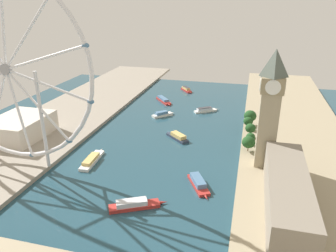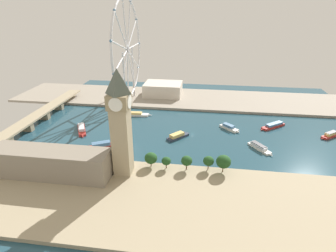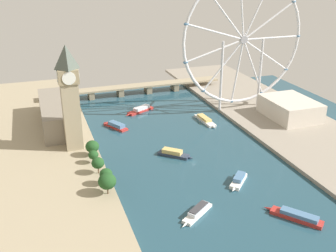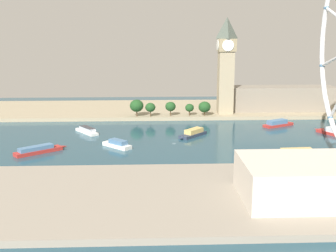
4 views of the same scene
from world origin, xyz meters
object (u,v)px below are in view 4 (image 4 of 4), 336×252
Objects in this scene: tour_boat_0 at (193,133)px; tour_boat_4 at (87,130)px; parliament_block at (282,98)px; tour_boat_6 at (38,150)px; tour_boat_1 at (294,153)px; clock_tower at (226,64)px; tour_boat_3 at (117,144)px; riverside_hall at (301,180)px; tour_boat_2 at (335,133)px; tour_boat_5 at (278,123)px.

tour_boat_0 reaches higher than tour_boat_4.
tour_boat_6 is at bearing -57.06° from parliament_block.
tour_boat_1 is (135.71, -30.98, -12.07)m from parliament_block.
clock_tower is 134.01m from tour_boat_1.
tour_boat_3 is (99.98, -88.02, -43.72)m from clock_tower.
tour_boat_4 reaches higher than tour_boat_1.
parliament_block reaches higher than tour_boat_3.
tour_boat_0 is 0.93× the size of tour_boat_4.
tour_boat_4 is at bearing -67.27° from parliament_block.
tour_boat_1 is (52.82, 57.68, -0.37)m from tour_boat_0.
tour_boat_0 is at bearing -25.93° from clock_tower.
tour_boat_6 is at bearing -26.23° from tour_boat_0.
riverside_hall is at bearing 175.35° from tour_boat_3.
parliament_block is 181.37m from tour_boat_4.
clock_tower is 134.78m from tour_boat_4.
tour_boat_4 is (-15.12, -182.32, -0.10)m from tour_boat_2.
clock_tower is 3.81× the size of tour_boat_3.
tour_boat_5 reaches higher than tour_boat_6.
tour_boat_3 is 48.29m from tour_boat_4.
clock_tower is at bearing -86.95° from tour_boat_3.
tour_boat_1 is (124.50, 22.82, -44.02)m from clock_tower.
riverside_hall reaches higher than tour_boat_5.
tour_boat_5 is at bearing -102.46° from tour_boat_1.
tour_boat_6 is at bearing -50.61° from clock_tower.
tour_boat_3 is at bearing -19.87° from tour_boat_0.
tour_boat_3 reaches higher than tour_boat_2.
tour_boat_3 is at bearing -51.90° from parliament_block.
clock_tower is 0.90× the size of parliament_block.
clock_tower is 181.92m from tour_boat_6.
tour_boat_3 is (26.14, -157.22, -0.01)m from tour_boat_2.
tour_boat_2 is (-50.66, 46.38, 0.31)m from tour_boat_1.
tour_boat_2 is at bearing -126.15° from tour_boat_3.
parliament_block is 3.73× the size of tour_boat_0.
tour_boat_1 is 1.42× the size of tour_boat_4.
riverside_hall reaches higher than tour_boat_4.
parliament_block is at bearing -5.13° from tour_boat_6.
riverside_hall is 164.63m from tour_boat_6.
riverside_hall is 81.56m from tour_boat_1.
parliament_block is 4.24× the size of tour_boat_3.
clock_tower reaches higher than tour_boat_0.
parliament_block is 121.93m from tour_boat_0.
tour_boat_4 is at bearing -57.30° from tour_boat_0.
tour_boat_2 is (85.05, 15.40, -11.77)m from parliament_block.
parliament_block is 3.47× the size of tour_boat_4.
riverside_hall is 183.63m from tour_boat_4.
tour_boat_4 is at bearing -29.28° from tour_boat_1.
tour_boat_6 is (38.21, -205.66, -0.08)m from tour_boat_2.
tour_boat_6 is (70.83, -172.47, -0.12)m from tour_boat_5.
tour_boat_6 is (112.06, -136.45, -43.79)m from clock_tower.
tour_boat_0 is 109.32m from tour_boat_6.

